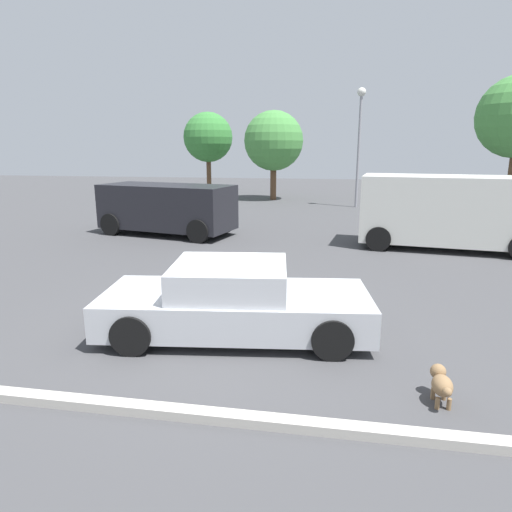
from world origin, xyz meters
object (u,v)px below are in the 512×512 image
object	(u,v)px
van_white	(447,210)
light_post_near	(360,127)
sedan_foreground	(235,302)
suv_dark	(167,207)
dog	(441,383)

from	to	relation	value
van_white	light_post_near	world-z (taller)	light_post_near
sedan_foreground	suv_dark	size ratio (longest dim) A/B	0.91
dog	van_white	xyz separation A→B (m)	(2.08, 9.37, 0.96)
suv_dark	light_post_near	xyz separation A→B (m)	(7.18, 9.20, 3.16)
sedan_foreground	light_post_near	world-z (taller)	light_post_near
sedan_foreground	dog	size ratio (longest dim) A/B	7.47
van_white	suv_dark	world-z (taller)	van_white
sedan_foreground	dog	distance (m)	3.44
van_white	light_post_near	bearing A→B (deg)	-69.17
sedan_foreground	suv_dark	bearing A→B (deg)	110.47
dog	suv_dark	bearing A→B (deg)	34.60
light_post_near	suv_dark	bearing A→B (deg)	-127.96
dog	light_post_near	world-z (taller)	light_post_near
sedan_foreground	light_post_near	xyz separation A→B (m)	(2.78, 17.72, 3.59)
van_white	suv_dark	distance (m)	9.51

